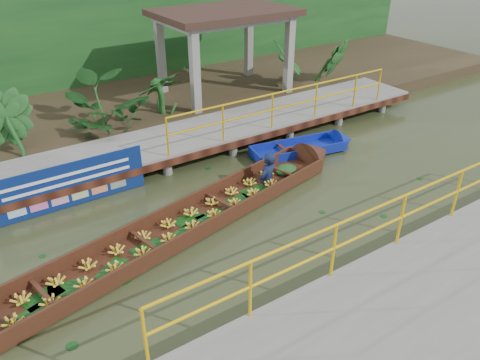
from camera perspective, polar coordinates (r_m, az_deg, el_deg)
ground at (r=10.59m, az=2.52°, el=-3.61°), size 80.00×80.00×0.00m
land_strip at (r=16.52m, az=-13.01°, el=9.01°), size 30.00×8.00×0.45m
far_dock at (r=12.95m, az=-6.28°, el=5.11°), size 16.00×2.06×1.66m
near_dock at (r=8.82m, az=24.77°, el=-12.07°), size 18.00×2.40×1.73m
pavilion at (r=16.07m, az=-1.92°, el=18.77°), size 4.40×3.00×3.00m
foliage_backdrop at (r=18.33m, az=-16.69°, el=16.33°), size 30.00×0.80×4.00m
vendor_boat at (r=10.03m, az=-5.48°, el=-4.38°), size 10.18×3.09×2.04m
moored_blue_boat at (r=13.46m, az=9.89°, el=4.18°), size 3.20×1.33×0.74m
blue_banner at (r=11.09m, az=-20.02°, el=-0.55°), size 3.44×0.04×1.07m
tropical_plants at (r=14.33m, az=-9.75°, el=9.99°), size 14.06×1.06×1.32m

